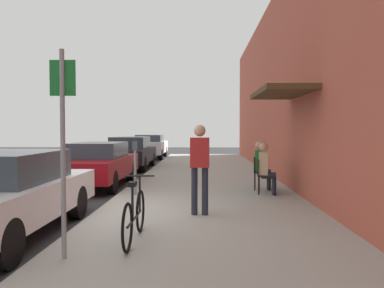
% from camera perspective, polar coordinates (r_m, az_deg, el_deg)
% --- Properties ---
extents(ground_plane, '(60.00, 60.00, 0.00)m').
position_cam_1_polar(ground_plane, '(7.95, -14.23, -10.52)').
color(ground_plane, '#2D2D30').
extents(sidewalk_slab, '(4.50, 32.00, 0.12)m').
position_cam_1_polar(sidewalk_slab, '(9.60, 2.33, -7.89)').
color(sidewalk_slab, '#9E9B93').
rests_on(sidewalk_slab, ground_plane).
extents(building_facade, '(1.40, 32.00, 6.26)m').
position_cam_1_polar(building_facade, '(9.88, 16.62, 10.17)').
color(building_facade, '#BC5442').
rests_on(building_facade, ground_plane).
extents(parked_car_0, '(1.80, 4.40, 1.37)m').
position_cam_1_polar(parked_car_0, '(6.98, -26.20, -6.51)').
color(parked_car_0, silver).
rests_on(parked_car_0, ground_plane).
extents(parked_car_1, '(1.80, 4.40, 1.33)m').
position_cam_1_polar(parked_car_1, '(12.18, -13.78, -2.78)').
color(parked_car_1, maroon).
rests_on(parked_car_1, ground_plane).
extents(parked_car_2, '(1.80, 4.40, 1.40)m').
position_cam_1_polar(parked_car_2, '(17.38, -9.08, -1.21)').
color(parked_car_2, black).
rests_on(parked_car_2, ground_plane).
extents(parked_car_3, '(1.80, 4.40, 1.40)m').
position_cam_1_polar(parked_car_3, '(23.59, -6.22, -0.27)').
color(parked_car_3, silver).
rests_on(parked_car_3, ground_plane).
extents(parking_meter, '(0.12, 0.10, 1.32)m').
position_cam_1_polar(parking_meter, '(9.74, -8.33, -2.86)').
color(parking_meter, slate).
rests_on(parking_meter, sidewalk_slab).
extents(street_sign, '(0.32, 0.06, 2.60)m').
position_cam_1_polar(street_sign, '(5.07, -18.37, 0.97)').
color(street_sign, gray).
rests_on(street_sign, sidewalk_slab).
extents(bicycle_0, '(0.46, 1.71, 0.90)m').
position_cam_1_polar(bicycle_0, '(5.77, -8.41, -10.43)').
color(bicycle_0, black).
rests_on(bicycle_0, sidewalk_slab).
extents(cafe_chair_0, '(0.51, 0.51, 0.87)m').
position_cam_1_polar(cafe_chair_0, '(9.87, 10.41, -4.34)').
color(cafe_chair_0, black).
rests_on(cafe_chair_0, sidewalk_slab).
extents(seated_patron_0, '(0.47, 0.42, 1.29)m').
position_cam_1_polar(seated_patron_0, '(9.85, 10.77, -3.23)').
color(seated_patron_0, '#232838').
rests_on(seated_patron_0, sidewalk_slab).
extents(cafe_chair_1, '(0.50, 0.50, 0.87)m').
position_cam_1_polar(cafe_chair_1, '(10.62, 9.78, -3.88)').
color(cafe_chair_1, black).
rests_on(cafe_chair_1, sidewalk_slab).
extents(seated_patron_1, '(0.47, 0.41, 1.29)m').
position_cam_1_polar(seated_patron_1, '(10.60, 10.11, -2.85)').
color(seated_patron_1, '#232838').
rests_on(seated_patron_1, sidewalk_slab).
extents(pedestrian_standing, '(0.36, 0.22, 1.70)m').
position_cam_1_polar(pedestrian_standing, '(7.33, 1.14, -2.65)').
color(pedestrian_standing, '#232838').
rests_on(pedestrian_standing, sidewalk_slab).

